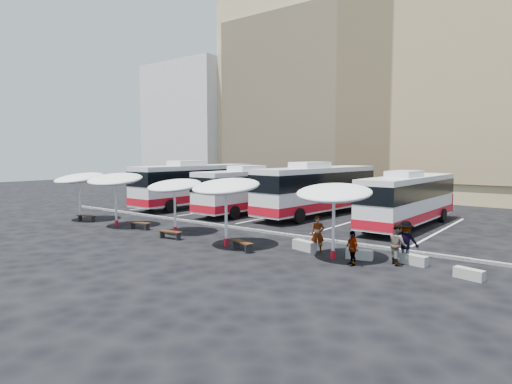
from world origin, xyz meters
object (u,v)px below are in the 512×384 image
Objects in this scene: bus_0 at (196,183)px; sunshade_1 at (115,180)px; sunshade_0 at (79,178)px; bus_3 at (409,198)px; passenger_2 at (352,248)px; sunshade_2 at (175,186)px; passenger_1 at (398,244)px; sunshade_3 at (226,187)px; wood_bench_1 at (140,224)px; conc_bench_0 at (304,245)px; wood_bench_0 at (87,217)px; passenger_3 at (405,242)px; bus_1 at (255,188)px; passenger_0 at (318,234)px; conc_bench_2 at (414,260)px; conc_bench_3 at (469,274)px; wood_bench_3 at (242,244)px; wood_bench_2 at (170,233)px; bus_2 at (318,188)px; conc_bench_1 at (359,254)px; sunshade_4 at (334,193)px.

sunshade_1 is (3.70, -11.10, 0.98)m from bus_0.
bus_3 is at bearing 30.51° from sunshade_0.
passenger_2 is (16.81, 0.30, -2.38)m from sunshade_1.
bus_0 is 8.77× the size of passenger_2.
sunshade_1 is 1.24× the size of sunshade_2.
bus_0 is 24.01m from passenger_1.
passenger_1 is at bearing 11.96° from sunshade_3.
wood_bench_1 is 16.23m from passenger_1.
sunshade_3 is (4.98, -0.91, 0.24)m from sunshade_2.
wood_bench_0 is at bearing -174.78° from conc_bench_0.
passenger_1 is 0.97× the size of passenger_3.
bus_1 is at bearing 137.67° from conc_bench_0.
bus_1 is 14.90m from passenger_0.
sunshade_0 is 2.48× the size of wood_bench_0.
passenger_3 is at bearing 5.95° from wood_bench_0.
wood_bench_1 is 16.82m from conc_bench_2.
conc_bench_3 is at bearing 134.52° from passenger_3.
bus_3 reaches higher than wood_bench_3.
bus_3 is 10.47m from conc_bench_2.
passenger_1 is (16.16, 1.43, 0.56)m from wood_bench_1.
sunshade_0 reaches higher than passenger_2.
bus_0 is 11.13m from sunshade_0.
wood_bench_2 is 8.60m from passenger_0.
sunshade_3 is at bearing -0.60° from sunshade_0.
passenger_2 is at bearing 91.44° from passenger_1.
wood_bench_3 is 0.88× the size of passenger_1.
passenger_2 reaches higher than wood_bench_0.
passenger_3 reaches higher than wood_bench_0.
sunshade_0 is at bearing -177.49° from conc_bench_3.
sunshade_0 reaches higher than conc_bench_2.
sunshade_2 is at bearing 169.10° from wood_bench_3.
passenger_2 is (13.78, -10.90, -1.23)m from bus_1.
wood_bench_3 is (9.04, -0.66, 0.01)m from wood_bench_1.
bus_2 is 8.78× the size of wood_bench_1.
passenger_3 reaches higher than wood_bench_1.
sunshade_2 is 13.61m from passenger_1.
wood_bench_1 is (-0.84, -10.97, -1.64)m from bus_1.
conc_bench_3 is at bearing -4.33° from conc_bench_1.
passenger_2 is (14.62, 0.07, 0.41)m from wood_bench_1.
bus_2 is at bearing 65.04° from wood_bench_1.
bus_0 is 0.99× the size of bus_2.
sunshade_4 is at bearing -38.71° from bus_1.
bus_0 reaches higher than passenger_3.
passenger_2 reaches higher than conc_bench_3.
conc_bench_2 is 2.54m from conc_bench_3.
sunshade_4 is 2.85× the size of wood_bench_0.
passenger_0 is (-1.25, 0.80, -2.15)m from sunshade_4.
passenger_0 is at bearing -174.57° from conc_bench_2.
sunshade_3 reaches higher than passenger_0.
sunshade_4 is 2.73× the size of wood_bench_1.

